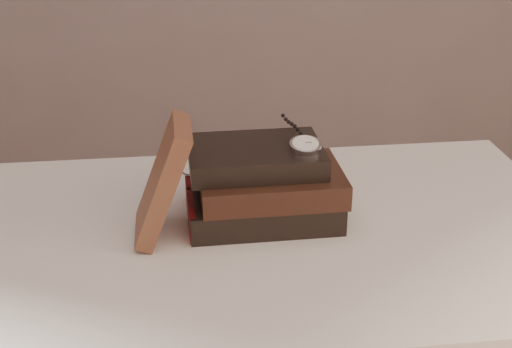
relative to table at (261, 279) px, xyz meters
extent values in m
cube|color=silver|center=(0.00, 0.00, 0.07)|extent=(1.00, 0.60, 0.04)
cube|color=white|center=(0.00, 0.00, 0.01)|extent=(0.88, 0.49, 0.08)
cylinder|color=white|center=(0.45, 0.25, -0.30)|extent=(0.05, 0.05, 0.71)
cube|color=black|center=(0.01, 0.04, 0.11)|extent=(0.24, 0.16, 0.04)
cube|color=beige|center=(0.01, 0.04, 0.11)|extent=(0.23, 0.15, 0.03)
cube|color=gold|center=(-0.11, 0.06, 0.11)|extent=(0.01, 0.01, 0.04)
cube|color=#66090D|center=(-0.11, 0.04, 0.11)|extent=(0.01, 0.15, 0.04)
cube|color=black|center=(0.02, 0.03, 0.16)|extent=(0.22, 0.15, 0.04)
cube|color=beige|center=(0.02, 0.03, 0.16)|extent=(0.22, 0.14, 0.03)
cube|color=gold|center=(-0.09, 0.05, 0.16)|extent=(0.01, 0.01, 0.04)
cube|color=black|center=(0.00, 0.05, 0.19)|extent=(0.21, 0.14, 0.03)
cube|color=beige|center=(0.00, 0.05, 0.19)|extent=(0.20, 0.13, 0.03)
cube|color=gold|center=(-0.10, 0.07, 0.19)|extent=(0.01, 0.01, 0.03)
cube|color=#49281C|center=(-0.15, 0.00, 0.18)|extent=(0.09, 0.11, 0.18)
cylinder|color=silver|center=(0.07, 0.03, 0.22)|extent=(0.05, 0.05, 0.02)
cylinder|color=white|center=(0.07, 0.03, 0.22)|extent=(0.04, 0.04, 0.01)
torus|color=silver|center=(0.07, 0.03, 0.22)|extent=(0.05, 0.05, 0.01)
cylinder|color=silver|center=(0.07, 0.05, 0.22)|extent=(0.01, 0.01, 0.01)
cube|color=black|center=(0.07, 0.03, 0.22)|extent=(0.00, 0.01, 0.00)
cube|color=black|center=(0.08, 0.03, 0.22)|extent=(0.01, 0.00, 0.00)
sphere|color=black|center=(0.07, 0.06, 0.22)|extent=(0.01, 0.01, 0.01)
sphere|color=black|center=(0.07, 0.08, 0.22)|extent=(0.01, 0.01, 0.01)
sphere|color=black|center=(0.06, 0.09, 0.22)|extent=(0.01, 0.01, 0.01)
sphere|color=black|center=(0.06, 0.10, 0.22)|extent=(0.01, 0.01, 0.01)
sphere|color=black|center=(0.06, 0.12, 0.22)|extent=(0.01, 0.01, 0.01)
sphere|color=black|center=(0.06, 0.13, 0.22)|extent=(0.01, 0.01, 0.01)
sphere|color=black|center=(0.05, 0.15, 0.22)|extent=(0.01, 0.01, 0.01)
torus|color=silver|center=(-0.10, 0.11, 0.16)|extent=(0.05, 0.01, 0.05)
torus|color=silver|center=(-0.05, 0.11, 0.16)|extent=(0.05, 0.01, 0.05)
cylinder|color=silver|center=(-0.08, 0.11, 0.16)|extent=(0.01, 0.00, 0.00)
cylinder|color=silver|center=(-0.13, 0.16, 0.15)|extent=(0.01, 0.11, 0.03)
cylinder|color=silver|center=(-0.03, 0.17, 0.15)|extent=(0.01, 0.11, 0.03)
camera|label=1|loc=(-0.12, -0.92, 0.63)|focal=48.71mm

